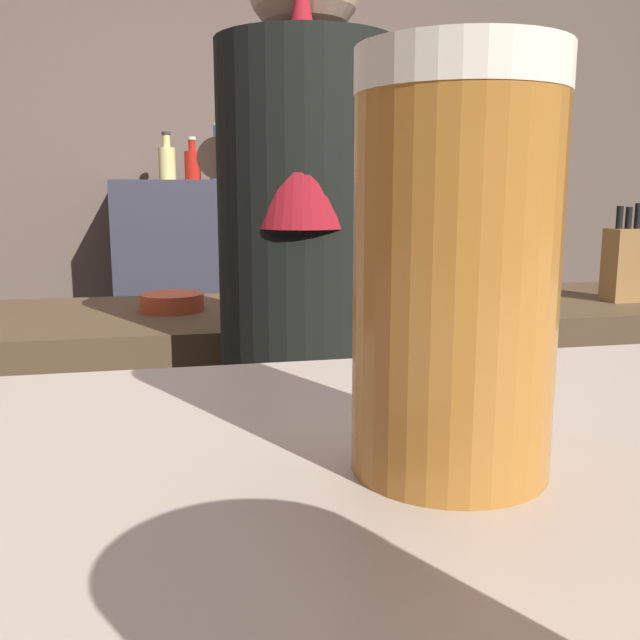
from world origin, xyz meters
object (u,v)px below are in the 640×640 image
bottle_olive_oil (167,162)px  mixing_bowl (172,302)px  knife_block (625,263)px  bartender (306,303)px  pint_glass_near (455,269)px  chefs_knife (381,306)px  bottle_hot_sauce (219,158)px  bottle_vinegar (193,164)px

bottle_olive_oil → mixing_bowl: bearing=-90.3°
bottle_olive_oil → knife_block: bearing=-49.1°
bartender → mixing_bowl: bartender is taller
mixing_bowl → pint_glass_near: 1.62m
bartender → pint_glass_near: bearing=-174.2°
bartender → chefs_knife: bearing=-20.8°
bottle_hot_sauce → bottle_olive_oil: bearing=153.8°
mixing_bowl → bottle_hot_sauce: bottle_hot_sauce is taller
chefs_knife → pint_glass_near: size_ratio=1.56×
bottle_olive_oil → chefs_knife: bearing=-68.8°
knife_block → bottle_hot_sauce: 1.69m
knife_block → bottle_olive_oil: 1.89m
mixing_bowl → pint_glass_near: bearing=-86.5°
bottle_vinegar → bottle_hot_sauce: bottle_hot_sauce is taller
mixing_bowl → bartender: bearing=-61.2°
bartender → chefs_knife: (0.28, 0.41, -0.08)m
pint_glass_near → bottle_olive_oil: (-0.09, 2.91, 0.14)m
bottle_hot_sauce → knife_block: bearing=-52.2°
knife_block → bottle_vinegar: (-1.12, 1.39, 0.31)m
pint_glass_near → bottle_olive_oil: bottle_olive_oil is taller
bartender → bottle_olive_oil: bearing=22.0°
bartender → bottle_vinegar: bearing=18.6°
mixing_bowl → bottle_vinegar: 1.36m
pint_glass_near → bottle_hot_sauce: (0.12, 2.80, 0.15)m
bottle_olive_oil → bartender: bearing=-82.0°
bartender → bottle_vinegar: size_ratio=9.45×
bartender → knife_block: 1.04m
bottle_vinegar → chefs_knife: bearing=-72.6°
knife_block → mixing_bowl: 1.24m
bartender → bottle_vinegar: (-0.15, 1.76, 0.33)m
bottle_olive_oil → bottle_hot_sauce: 0.23m
bottle_vinegar → pint_glass_near: bearing=-90.3°
bartender → bottle_vinegar: bartender is taller
chefs_knife → pint_glass_near: (-0.44, -1.53, 0.28)m
bottle_olive_oil → pint_glass_near: bearing=-88.2°
mixing_bowl → chefs_knife: bearing=-6.8°
bottle_hot_sauce → bartender: bearing=-88.6°
mixing_bowl → chefs_knife: (0.54, -0.06, -0.02)m
chefs_knife → bottle_olive_oil: bottle_olive_oil is taller
mixing_bowl → bottle_hot_sauce: size_ratio=0.70×
chefs_knife → bottle_olive_oil: size_ratio=1.20×
knife_block → bottle_olive_oil: size_ratio=1.35×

